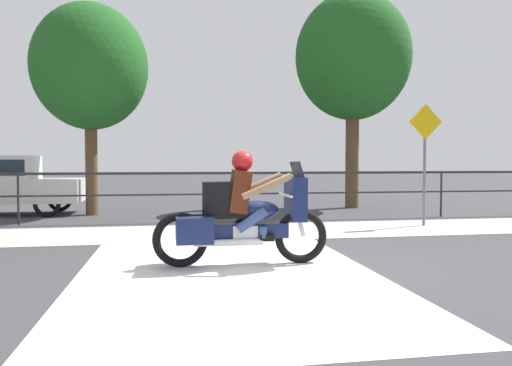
% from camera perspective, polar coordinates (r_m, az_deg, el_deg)
% --- Properties ---
extents(ground_plane, '(120.00, 120.00, 0.00)m').
position_cam_1_polar(ground_plane, '(6.87, 5.44, -9.43)').
color(ground_plane, '#38383A').
extents(sidewalk_band, '(44.00, 2.40, 0.01)m').
position_cam_1_polar(sidewalk_band, '(10.14, 0.35, -5.53)').
color(sidewalk_band, '#A8A59E').
rests_on(sidewalk_band, ground).
extents(crosswalk_band, '(3.72, 6.00, 0.01)m').
position_cam_1_polar(crosswalk_band, '(6.48, -3.38, -10.11)').
color(crosswalk_band, silver).
rests_on(crosswalk_band, ground).
extents(fence_railing, '(36.00, 0.05, 1.17)m').
position_cam_1_polar(fence_railing, '(11.93, -1.26, 0.10)').
color(fence_railing, '#232326').
rests_on(fence_railing, ground).
extents(motorcycle, '(2.40, 0.76, 1.56)m').
position_cam_1_polar(motorcycle, '(6.80, -1.76, -3.64)').
color(motorcycle, black).
rests_on(motorcycle, ground).
extents(parked_car, '(4.00, 1.63, 1.57)m').
position_cam_1_polar(parked_car, '(14.80, -27.22, 0.18)').
color(parked_car, silver).
rests_on(parked_car, ground).
extents(street_sign, '(0.77, 0.06, 2.67)m').
position_cam_1_polar(street_sign, '(11.54, 18.74, 3.73)').
color(street_sign, slate).
rests_on(street_sign, ground).
extents(tree_behind_sign, '(3.48, 3.48, 6.51)m').
position_cam_1_polar(tree_behind_sign, '(15.85, 11.01, 13.88)').
color(tree_behind_sign, brown).
rests_on(tree_behind_sign, ground).
extents(tree_behind_car, '(3.00, 3.00, 5.55)m').
position_cam_1_polar(tree_behind_car, '(14.10, -18.43, 12.41)').
color(tree_behind_car, brown).
rests_on(tree_behind_car, ground).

